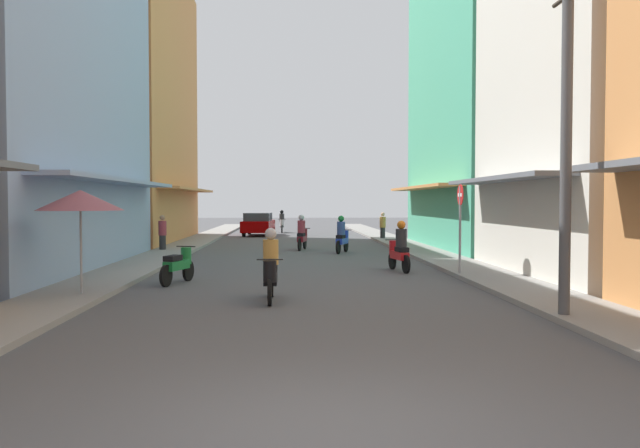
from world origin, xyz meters
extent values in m
plane|color=#4C4C4F|center=(0.00, 21.91, 0.00)|extent=(114.03, 114.03, 0.00)
cube|color=gray|center=(-5.28, 21.91, 0.06)|extent=(1.83, 59.83, 0.12)
cube|color=gray|center=(5.28, 21.91, 0.06)|extent=(1.83, 59.83, 0.12)
cube|color=#8CA5CC|center=(-9.20, 14.35, 7.44)|extent=(6.00, 13.36, 14.88)
cube|color=#8CA5CC|center=(-5.70, 14.35, 2.80)|extent=(1.10, 12.03, 0.12)
cube|color=#D88C4C|center=(-9.20, 28.15, 7.33)|extent=(6.00, 13.34, 14.66)
cube|color=#D88C4C|center=(-5.70, 28.15, 2.80)|extent=(1.10, 12.01, 0.12)
cube|color=silver|center=(9.20, 11.93, 7.09)|extent=(6.00, 8.45, 14.17)
cube|color=slate|center=(5.70, 11.93, 2.80)|extent=(1.10, 7.60, 0.12)
cube|color=#4CB28C|center=(9.20, 22.61, 6.65)|extent=(6.00, 12.03, 13.31)
cube|color=#D88C4C|center=(5.70, 22.61, 2.80)|extent=(1.10, 10.83, 0.12)
cylinder|color=black|center=(2.10, 21.19, 0.28)|extent=(0.26, 0.55, 0.56)
cylinder|color=black|center=(1.67, 20.01, 0.28)|extent=(0.26, 0.55, 0.56)
cube|color=#1E38B7|center=(1.87, 20.56, 0.50)|extent=(0.60, 1.04, 0.24)
cube|color=black|center=(1.80, 20.37, 0.70)|extent=(0.45, 0.62, 0.14)
cylinder|color=#1E38B7|center=(2.05, 21.07, 0.70)|extent=(0.28, 0.28, 0.45)
cylinder|color=black|center=(2.05, 21.07, 0.95)|extent=(0.53, 0.21, 0.03)
cylinder|color=#334C8C|center=(1.82, 20.41, 1.05)|extent=(0.34, 0.34, 0.55)
sphere|color=#197233|center=(1.82, 20.41, 1.45)|extent=(0.26, 0.26, 0.26)
cylinder|color=black|center=(0.36, 22.90, 0.28)|extent=(0.19, 0.56, 0.56)
cylinder|color=black|center=(0.10, 21.68, 0.28)|extent=(0.19, 0.56, 0.56)
cube|color=maroon|center=(0.22, 22.24, 0.50)|extent=(0.48, 1.04, 0.24)
cube|color=black|center=(0.18, 22.05, 0.70)|extent=(0.39, 0.61, 0.14)
cylinder|color=maroon|center=(0.33, 22.78, 0.70)|extent=(0.28, 0.28, 0.45)
cylinder|color=black|center=(0.33, 22.78, 0.95)|extent=(0.54, 0.14, 0.03)
cylinder|color=#99333F|center=(0.19, 22.09, 1.05)|extent=(0.34, 0.34, 0.55)
sphere|color=#B2B2B7|center=(0.19, 22.09, 1.45)|extent=(0.26, 0.26, 0.26)
cylinder|color=black|center=(-0.75, 7.26, 0.28)|extent=(0.08, 0.56, 0.56)
cylinder|color=black|center=(-0.75, 8.51, 0.28)|extent=(0.08, 0.56, 0.56)
cube|color=black|center=(-0.75, 7.93, 0.50)|extent=(0.28, 1.00, 0.24)
cube|color=black|center=(-0.75, 8.13, 0.70)|extent=(0.28, 0.56, 0.14)
cylinder|color=black|center=(-0.75, 7.38, 0.70)|extent=(0.28, 0.28, 0.45)
cylinder|color=black|center=(-0.75, 7.38, 0.95)|extent=(0.55, 0.03, 0.03)
cylinder|color=#BF8C3F|center=(-0.75, 8.08, 1.05)|extent=(0.34, 0.34, 0.55)
sphere|color=#B2B2B7|center=(-0.75, 8.08, 1.45)|extent=(0.26, 0.26, 0.26)
cylinder|color=black|center=(-0.85, 37.52, 0.28)|extent=(0.09, 0.56, 0.56)
cylinder|color=black|center=(-0.88, 38.77, 0.28)|extent=(0.09, 0.56, 0.56)
cube|color=#B2B2B7|center=(-0.87, 38.19, 0.50)|extent=(0.30, 1.01, 0.24)
cube|color=black|center=(-0.87, 38.39, 0.70)|extent=(0.29, 0.57, 0.14)
cylinder|color=#B2B2B7|center=(-0.85, 37.64, 0.70)|extent=(0.28, 0.28, 0.45)
cylinder|color=black|center=(-0.85, 37.64, 0.95)|extent=(0.55, 0.04, 0.03)
cylinder|color=#262628|center=(-0.87, 38.34, 1.05)|extent=(0.34, 0.34, 0.55)
sphere|color=black|center=(-0.87, 38.34, 1.45)|extent=(0.26, 0.26, 0.26)
cylinder|color=black|center=(2.94, 14.12, 0.28)|extent=(0.17, 0.57, 0.56)
cylinder|color=black|center=(3.15, 12.89, 0.28)|extent=(0.17, 0.57, 0.56)
cube|color=red|center=(3.05, 13.45, 0.50)|extent=(0.44, 1.03, 0.24)
cube|color=black|center=(3.08, 13.26, 0.70)|extent=(0.37, 0.60, 0.14)
cylinder|color=red|center=(2.96, 14.00, 0.70)|extent=(0.28, 0.28, 0.45)
cylinder|color=black|center=(2.96, 14.00, 0.95)|extent=(0.55, 0.12, 0.03)
cylinder|color=#262628|center=(3.08, 13.31, 1.05)|extent=(0.34, 0.34, 0.55)
sphere|color=orange|center=(3.08, 13.31, 1.45)|extent=(0.26, 0.26, 0.26)
cylinder|color=black|center=(-3.09, 11.45, 0.28)|extent=(0.24, 0.56, 0.56)
cylinder|color=black|center=(-3.46, 10.26, 0.28)|extent=(0.24, 0.56, 0.56)
cube|color=#197233|center=(-3.29, 10.81, 0.50)|extent=(0.56, 1.04, 0.24)
cube|color=black|center=(-3.35, 10.62, 0.70)|extent=(0.43, 0.62, 0.14)
cylinder|color=#197233|center=(-3.13, 11.33, 0.70)|extent=(0.28, 0.28, 0.45)
cylinder|color=black|center=(-3.13, 11.33, 0.95)|extent=(0.53, 0.19, 0.03)
cube|color=#8C0000|center=(-2.32, 34.45, 0.60)|extent=(2.05, 4.22, 0.70)
cube|color=#333D47|center=(-2.33, 34.30, 1.15)|extent=(1.75, 2.21, 0.60)
cylinder|color=black|center=(-2.98, 35.75, 0.32)|extent=(0.23, 0.65, 0.64)
cylinder|color=black|center=(-1.48, 35.64, 0.32)|extent=(0.23, 0.65, 0.64)
cylinder|color=black|center=(-3.16, 33.26, 0.32)|extent=(0.23, 0.65, 0.64)
cylinder|color=black|center=(-1.66, 33.15, 0.32)|extent=(0.23, 0.65, 0.64)
cylinder|color=#262628|center=(4.88, 29.16, 0.36)|extent=(0.28, 0.28, 0.71)
cylinder|color=#BF8C3F|center=(4.88, 29.16, 1.02)|extent=(0.34, 0.34, 0.60)
sphere|color=tan|center=(4.88, 29.16, 1.46)|extent=(0.22, 0.22, 0.22)
cylinder|color=#262628|center=(-5.75, 21.28, 0.36)|extent=(0.28, 0.28, 0.73)
cylinder|color=#99333F|center=(-5.75, 21.28, 1.03)|extent=(0.34, 0.34, 0.61)
sphere|color=tan|center=(-5.75, 21.28, 1.48)|extent=(0.22, 0.22, 0.22)
cylinder|color=#99999E|center=(-4.94, 8.34, 1.12)|extent=(0.05, 0.05, 2.24)
cone|color=#8C4C59|center=(-4.94, 8.34, 2.19)|extent=(1.87, 1.87, 0.45)
cylinder|color=#4C4C4F|center=(4.62, 5.36, 3.21)|extent=(0.20, 0.20, 6.42)
cylinder|color=gray|center=(4.52, 11.94, 1.30)|extent=(0.07, 0.07, 2.60)
cylinder|color=red|center=(4.52, 11.94, 2.35)|extent=(0.02, 0.60, 0.60)
cube|color=white|center=(4.52, 11.94, 2.35)|extent=(0.03, 0.40, 0.10)
camera|label=1|loc=(-0.35, -5.69, 2.15)|focal=35.23mm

